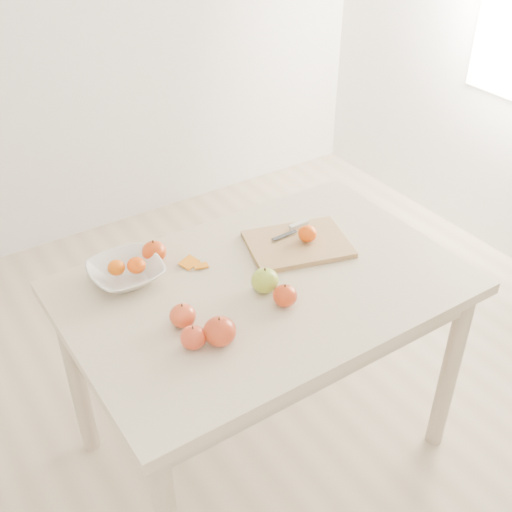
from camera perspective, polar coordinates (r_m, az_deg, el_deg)
ground at (r=2.49m, az=0.66°, el=-16.18°), size 3.50×3.50×0.00m
table at (r=2.02m, az=0.78°, el=-4.59°), size 1.20×0.80×0.75m
cutting_board at (r=2.12m, az=3.74°, el=1.06°), size 0.38×0.32×0.02m
board_tangerine at (r=2.11m, az=4.59°, el=2.00°), size 0.06×0.06×0.05m
fruit_bowl at (r=2.00m, az=-11.46°, el=-1.45°), size 0.22×0.22×0.05m
bowl_tangerine_near at (r=1.99m, az=-12.31°, el=-1.01°), size 0.05×0.05×0.05m
bowl_tangerine_far at (r=1.98m, az=-10.58°, el=-0.81°), size 0.06×0.06×0.05m
orange_peel_a at (r=2.05m, az=-5.96°, el=-0.68°), size 0.07×0.07×0.01m
orange_peel_b at (r=2.03m, az=-4.91°, el=-0.92°), size 0.05×0.05×0.01m
paring_knife at (r=2.18m, az=3.63°, el=2.65°), size 0.17×0.05×0.01m
apple_green at (r=1.91m, az=0.79°, el=-2.19°), size 0.08×0.08×0.08m
apple_red_a at (r=2.06m, az=-9.05°, el=0.37°), size 0.08×0.08×0.07m
apple_red_d at (r=1.80m, az=-6.53°, el=-5.29°), size 0.08×0.08×0.07m
apple_red_e at (r=1.86m, az=2.59°, el=-3.53°), size 0.07×0.07×0.07m
apple_red_b at (r=1.73m, az=-5.60°, el=-7.23°), size 0.07×0.07×0.06m
apple_red_c at (r=1.73m, az=-3.24°, el=-6.70°), size 0.09×0.09×0.08m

